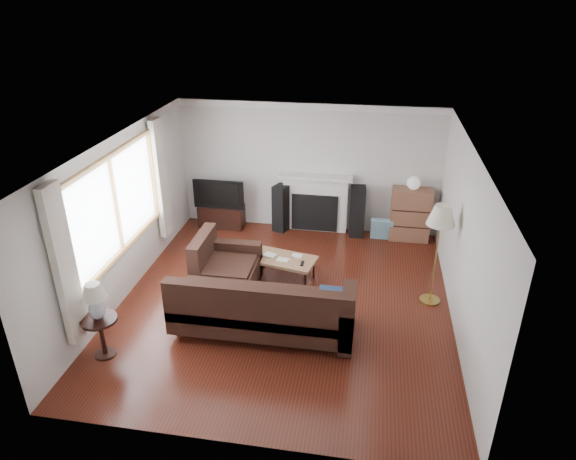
% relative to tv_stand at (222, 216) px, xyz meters
% --- Properties ---
extents(room, '(5.10, 5.60, 2.54)m').
position_rel_tv_stand_xyz_m(room, '(1.72, -2.50, 1.03)').
color(room, '#4B1B10').
rests_on(room, ground).
extents(window, '(0.12, 2.74, 1.54)m').
position_rel_tv_stand_xyz_m(window, '(-0.73, -2.70, 1.33)').
color(window, brown).
rests_on(window, room).
extents(curtain_near, '(0.10, 0.35, 2.10)m').
position_rel_tv_stand_xyz_m(curtain_near, '(-0.68, -4.22, 1.18)').
color(curtain_near, beige).
rests_on(curtain_near, room).
extents(curtain_far, '(0.10, 0.35, 2.10)m').
position_rel_tv_stand_xyz_m(curtain_far, '(-0.68, -1.18, 1.18)').
color(curtain_far, beige).
rests_on(curtain_far, room).
extents(fireplace, '(1.40, 0.26, 1.15)m').
position_rel_tv_stand_xyz_m(fireplace, '(1.87, 0.14, 0.35)').
color(fireplace, white).
rests_on(fireplace, room).
extents(tv_stand, '(0.89, 0.40, 0.44)m').
position_rel_tv_stand_xyz_m(tv_stand, '(0.00, 0.00, 0.00)').
color(tv_stand, black).
rests_on(tv_stand, ground).
extents(television, '(1.00, 0.13, 0.58)m').
position_rel_tv_stand_xyz_m(television, '(0.00, 0.00, 0.51)').
color(television, black).
rests_on(television, tv_stand).
extents(speaker_left, '(0.36, 0.39, 0.94)m').
position_rel_tv_stand_xyz_m(speaker_left, '(1.22, 0.03, 0.25)').
color(speaker_left, black).
rests_on(speaker_left, ground).
extents(speaker_right, '(0.30, 0.35, 0.99)m').
position_rel_tv_stand_xyz_m(speaker_right, '(2.70, 0.04, 0.27)').
color(speaker_right, black).
rests_on(speaker_right, ground).
extents(bookshelf, '(0.74, 0.35, 1.02)m').
position_rel_tv_stand_xyz_m(bookshelf, '(3.70, 0.03, 0.29)').
color(bookshelf, brown).
rests_on(bookshelf, ground).
extents(globe_lamp, '(0.25, 0.25, 0.25)m').
position_rel_tv_stand_xyz_m(globe_lamp, '(3.70, 0.03, 0.92)').
color(globe_lamp, white).
rests_on(globe_lamp, bookshelf).
extents(sectional_sofa, '(2.74, 2.00, 0.88)m').
position_rel_tv_stand_xyz_m(sectional_sofa, '(1.55, -3.25, 0.22)').
color(sectional_sofa, black).
rests_on(sectional_sofa, ground).
extents(coffee_table, '(1.14, 0.77, 0.41)m').
position_rel_tv_stand_xyz_m(coffee_table, '(1.59, -1.84, -0.02)').
color(coffee_table, '#926846').
rests_on(coffee_table, ground).
extents(footstool, '(0.61, 0.61, 0.41)m').
position_rel_tv_stand_xyz_m(footstool, '(0.50, -2.91, -0.02)').
color(footstool, black).
rests_on(footstool, ground).
extents(floor_lamp, '(0.50, 0.50, 1.61)m').
position_rel_tv_stand_xyz_m(floor_lamp, '(3.94, -2.09, 0.58)').
color(floor_lamp, '#A68539').
rests_on(floor_lamp, ground).
extents(side_table, '(0.46, 0.46, 0.58)m').
position_rel_tv_stand_xyz_m(side_table, '(-0.43, -4.11, 0.07)').
color(side_table, black).
rests_on(side_table, ground).
extents(table_lamp, '(0.32, 0.32, 0.51)m').
position_rel_tv_stand_xyz_m(table_lamp, '(-0.43, -4.11, 0.61)').
color(table_lamp, silver).
rests_on(table_lamp, side_table).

